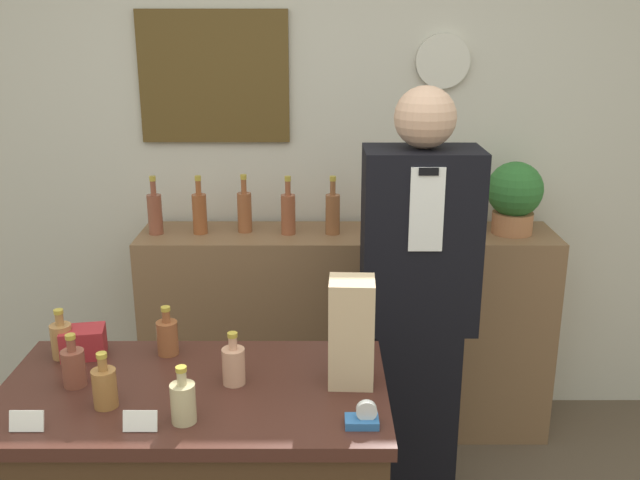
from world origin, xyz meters
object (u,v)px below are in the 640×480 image
at_px(paper_bag, 351,332).
at_px(tape_dispenser, 363,418).
at_px(potted_plant, 514,195).
at_px(shopkeeper, 416,311).

xyz_separation_m(paper_bag, tape_dispenser, (0.02, -0.24, -0.14)).
distance_m(paper_bag, tape_dispenser, 0.28).
bearing_deg(paper_bag, potted_plant, 57.72).
bearing_deg(paper_bag, shopkeeper, 67.08).
relative_size(potted_plant, tape_dispenser, 3.71).
bearing_deg(tape_dispenser, potted_plant, 62.72).
distance_m(shopkeeper, tape_dispenser, 0.96).
distance_m(shopkeeper, potted_plant, 0.84).
bearing_deg(shopkeeper, paper_bag, -112.92).
height_order(shopkeeper, tape_dispenser, shopkeeper).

